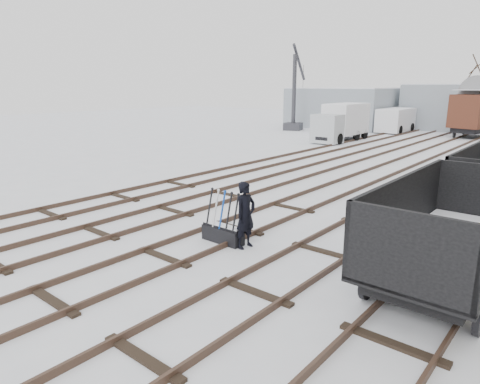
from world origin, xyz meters
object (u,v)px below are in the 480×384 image
(worker, at_px, (246,215))
(crane, at_px, (295,108))
(panel_van, at_px, (396,120))
(box_van_wagon, at_px, (477,110))
(lorry, at_px, (341,122))
(freight_wagon_a, at_px, (448,246))
(ground_frame, at_px, (223,233))

(worker, relative_size, crane, 0.23)
(worker, height_order, crane, crane)
(panel_van, bearing_deg, worker, -77.30)
(box_van_wagon, bearing_deg, lorry, -117.36)
(freight_wagon_a, distance_m, crane, 34.02)
(ground_frame, distance_m, worker, 0.99)
(lorry, xyz_separation_m, crane, (-7.54, 4.87, 0.64))
(freight_wagon_a, height_order, lorry, lorry)
(lorry, height_order, crane, crane)
(box_van_wagon, bearing_deg, worker, -76.75)
(box_van_wagon, height_order, lorry, box_van_wagon)
(lorry, bearing_deg, crane, 146.95)
(box_van_wagon, xyz_separation_m, crane, (-15.22, -4.69, -0.18))
(ground_frame, bearing_deg, crane, 119.84)
(ground_frame, height_order, crane, crane)
(lorry, distance_m, crane, 9.00)
(ground_frame, xyz_separation_m, crane, (-15.53, 27.89, 1.87))
(freight_wagon_a, relative_size, panel_van, 1.14)
(ground_frame, bearing_deg, box_van_wagon, 91.28)
(box_van_wagon, relative_size, crane, 0.69)
(lorry, xyz_separation_m, panel_van, (0.94, 9.31, -0.35))
(ground_frame, relative_size, lorry, 0.23)
(worker, relative_size, panel_van, 0.37)
(worker, xyz_separation_m, crane, (-16.28, 27.79, 1.22))
(worker, bearing_deg, crane, 34.83)
(freight_wagon_a, xyz_separation_m, lorry, (-13.60, 21.75, 0.61))
(ground_frame, height_order, worker, worker)
(crane, bearing_deg, worker, -77.51)
(box_van_wagon, relative_size, panel_van, 1.12)
(lorry, relative_size, crane, 0.79)
(box_van_wagon, relative_size, lorry, 0.88)
(ground_frame, height_order, lorry, lorry)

